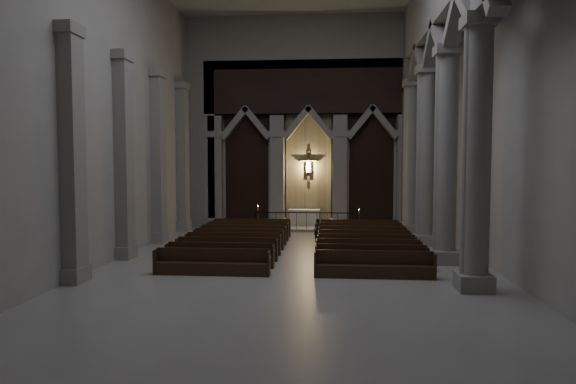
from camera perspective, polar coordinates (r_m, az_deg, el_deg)
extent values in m
plane|color=#989590|center=(18.33, 0.70, -8.57)|extent=(24.00, 24.00, 0.00)
cube|color=#A3A098|center=(29.98, 2.33, 7.66)|extent=(14.00, 0.10, 12.00)
cube|color=#A3A098|center=(19.80, -20.23, 9.57)|extent=(0.10, 24.00, 12.00)
cube|color=#A3A098|center=(18.90, 22.74, 9.81)|extent=(0.10, 24.00, 12.00)
cube|color=gray|center=(30.12, -8.05, 2.28)|extent=(0.80, 0.50, 6.40)
cube|color=gray|center=(30.33, -8.00, -3.30)|extent=(1.05, 0.70, 0.50)
cube|color=gray|center=(30.15, -8.09, 6.37)|extent=(1.00, 0.65, 0.35)
cube|color=gray|center=(29.54, -1.22, 2.29)|extent=(0.80, 0.50, 6.40)
cube|color=gray|center=(29.75, -1.21, -3.40)|extent=(1.05, 0.70, 0.50)
cube|color=gray|center=(29.57, -1.23, 6.46)|extent=(1.00, 0.65, 0.35)
cube|color=gray|center=(29.39, 5.78, 2.27)|extent=(0.80, 0.50, 6.40)
cube|color=gray|center=(29.60, 5.75, -3.45)|extent=(1.05, 0.70, 0.50)
cube|color=gray|center=(29.42, 5.81, 6.46)|extent=(1.00, 0.65, 0.35)
cube|color=gray|center=(29.67, 12.76, 2.21)|extent=(0.80, 0.50, 6.40)
cube|color=gray|center=(29.88, 12.68, -3.45)|extent=(1.05, 0.70, 0.50)
cube|color=gray|center=(29.71, 12.81, 6.36)|extent=(1.00, 0.65, 0.35)
cube|color=black|center=(30.12, -4.57, 2.87)|extent=(2.60, 0.15, 7.00)
cube|color=#968760|center=(29.75, 2.30, 2.88)|extent=(2.60, 0.15, 7.00)
cube|color=black|center=(29.82, 9.24, 2.83)|extent=(2.60, 0.15, 7.00)
cube|color=black|center=(29.69, 2.30, 11.58)|extent=(12.00, 0.50, 3.00)
cube|color=gray|center=(30.31, -9.55, 4.73)|extent=(1.60, 0.50, 9.00)
cube|color=gray|center=(29.80, 14.32, 4.69)|extent=(1.60, 0.50, 9.00)
cube|color=gray|center=(30.14, 2.31, 16.29)|extent=(14.00, 0.50, 3.00)
plane|color=#E2CD65|center=(29.72, 2.30, 2.87)|extent=(1.50, 0.00, 1.50)
cube|color=#4E3A1B|center=(29.63, 2.29, 2.87)|extent=(0.13, 0.08, 1.80)
cube|color=#4E3A1B|center=(29.63, 2.29, 3.55)|extent=(1.10, 0.08, 0.13)
cube|color=tan|center=(29.57, 2.29, 2.77)|extent=(0.26, 0.10, 0.60)
sphere|color=tan|center=(29.57, 2.29, 3.55)|extent=(0.17, 0.17, 0.17)
cylinder|color=tan|center=(29.58, 1.79, 3.49)|extent=(0.45, 0.08, 0.08)
cylinder|color=tan|center=(29.56, 2.79, 3.49)|extent=(0.45, 0.08, 0.08)
cube|color=gray|center=(27.94, 13.45, -3.95)|extent=(1.00, 1.00, 0.50)
cylinder|color=gray|center=(27.70, 13.56, 3.76)|extent=(0.70, 0.70, 7.50)
cube|color=gray|center=(27.99, 13.68, 11.67)|extent=(0.95, 0.95, 0.35)
cube|color=gray|center=(24.03, 14.90, -5.18)|extent=(1.00, 1.00, 0.50)
cylinder|color=gray|center=(23.76, 15.05, 3.79)|extent=(0.70, 0.70, 7.50)
cube|color=gray|center=(24.09, 15.20, 12.99)|extent=(0.95, 0.95, 0.35)
cube|color=gray|center=(20.16, 16.93, -6.89)|extent=(1.00, 1.00, 0.50)
cylinder|color=gray|center=(19.84, 17.12, 3.83)|extent=(0.70, 0.70, 7.50)
cube|color=gray|center=(20.24, 17.33, 14.80)|extent=(0.95, 0.95, 0.35)
cube|color=gray|center=(16.35, 19.93, -9.37)|extent=(1.00, 1.00, 0.50)
cylinder|color=gray|center=(15.95, 20.21, 3.88)|extent=(0.70, 0.70, 7.50)
cube|color=gray|center=(16.45, 20.51, 17.41)|extent=(0.95, 0.95, 0.35)
cube|color=gray|center=(29.59, 13.01, 4.91)|extent=(0.55, 1.20, 9.20)
cube|color=gray|center=(28.74, -11.52, -3.71)|extent=(0.60, 1.00, 0.50)
cube|color=gray|center=(28.52, -11.61, 3.78)|extent=(0.50, 0.80, 7.50)
cube|color=gray|center=(28.80, -11.71, 11.46)|extent=(0.60, 1.00, 0.35)
cube|color=gray|center=(24.97, -14.09, -4.84)|extent=(0.60, 1.00, 0.50)
cube|color=gray|center=(24.71, -14.22, 3.79)|extent=(0.50, 0.80, 7.50)
cube|color=gray|center=(25.03, -14.35, 12.64)|extent=(0.60, 1.00, 0.35)
cube|color=gray|center=(21.27, -17.57, -6.36)|extent=(0.60, 1.00, 0.50)
cube|color=gray|center=(20.96, -17.77, 3.80)|extent=(0.50, 0.80, 7.50)
cube|color=gray|center=(21.34, -17.97, 14.19)|extent=(0.60, 1.00, 0.35)
cube|color=gray|center=(17.70, -22.53, -8.45)|extent=(0.60, 1.00, 0.50)
cube|color=gray|center=(17.33, -22.83, 3.78)|extent=(0.50, 0.80, 7.50)
cube|color=gray|center=(17.79, -23.14, 16.27)|extent=(0.60, 1.00, 0.35)
cube|color=gray|center=(28.75, 2.18, -4.00)|extent=(8.50, 2.60, 0.15)
cube|color=beige|center=(29.27, 1.82, -2.86)|extent=(1.63, 0.63, 0.86)
cube|color=white|center=(29.22, 1.82, -1.99)|extent=(1.76, 0.71, 0.04)
cube|color=black|center=(27.49, 2.08, -2.31)|extent=(5.50, 0.05, 0.05)
cube|color=black|center=(27.80, -3.60, -3.27)|extent=(0.09, 0.09, 1.10)
cube|color=black|center=(27.55, 7.81, -3.36)|extent=(0.09, 0.09, 1.10)
cylinder|color=black|center=(27.73, -2.48, -3.35)|extent=(0.02, 0.02, 1.01)
cylinder|color=black|center=(27.67, -1.34, -3.37)|extent=(0.02, 0.02, 1.01)
cylinder|color=black|center=(27.62, -0.21, -3.38)|extent=(0.02, 0.02, 1.01)
cylinder|color=black|center=(27.58, 0.93, -3.39)|extent=(0.02, 0.02, 1.01)
cylinder|color=black|center=(27.55, 2.08, -3.40)|extent=(0.02, 0.02, 1.01)
cylinder|color=black|center=(27.53, 3.22, -3.41)|extent=(0.02, 0.02, 1.01)
cylinder|color=black|center=(27.52, 4.37, -3.41)|extent=(0.02, 0.02, 1.01)
cylinder|color=black|center=(27.52, 5.52, -3.42)|extent=(0.02, 0.02, 1.01)
cylinder|color=black|center=(27.53, 6.66, -3.42)|extent=(0.02, 0.02, 1.01)
cylinder|color=olive|center=(27.94, -3.36, -4.32)|extent=(0.24, 0.24, 0.05)
cylinder|color=olive|center=(27.87, -3.36, -3.18)|extent=(0.04, 0.04, 1.13)
cylinder|color=olive|center=(27.81, -3.37, -2.02)|extent=(0.12, 0.12, 0.02)
cylinder|color=beige|center=(27.80, -3.37, -1.81)|extent=(0.05, 0.05, 0.20)
sphere|color=#FFA759|center=(27.79, -3.37, -1.57)|extent=(0.04, 0.04, 0.04)
cylinder|color=olive|center=(27.44, 7.86, -4.50)|extent=(0.21, 0.21, 0.04)
cylinder|color=olive|center=(27.37, 7.87, -3.44)|extent=(0.03, 0.03, 1.03)
cylinder|color=olive|center=(27.32, 7.88, -2.37)|extent=(0.11, 0.11, 0.02)
cylinder|color=beige|center=(27.31, 7.88, -2.17)|extent=(0.04, 0.04, 0.18)
sphere|color=#FFA759|center=(27.30, 7.89, -1.95)|extent=(0.04, 0.04, 0.04)
cube|color=black|center=(26.11, -4.05, -4.47)|extent=(3.87, 0.37, 0.42)
cube|color=black|center=(26.22, -4.00, -3.47)|extent=(3.87, 0.06, 0.46)
cube|color=black|center=(26.44, -8.22, -3.95)|extent=(0.06, 0.42, 0.83)
cube|color=black|center=(25.86, 0.20, -4.08)|extent=(0.06, 0.42, 0.83)
cube|color=black|center=(25.85, 7.90, -4.58)|extent=(3.87, 0.37, 0.42)
cube|color=black|center=(25.97, 7.89, -3.57)|extent=(3.87, 0.06, 0.46)
cube|color=black|center=(25.79, 3.59, -4.11)|extent=(0.06, 0.42, 0.83)
cube|color=black|center=(26.00, 12.18, -4.12)|extent=(0.06, 0.42, 0.83)
cube|color=black|center=(24.88, -4.49, -4.88)|extent=(3.87, 0.37, 0.42)
cube|color=black|center=(24.99, -4.43, -3.82)|extent=(3.87, 0.06, 0.46)
cube|color=black|center=(25.23, -8.86, -4.31)|extent=(0.06, 0.42, 0.83)
cube|color=black|center=(24.62, -0.03, -4.47)|extent=(0.06, 0.42, 0.83)
cube|color=black|center=(24.61, 8.07, -4.99)|extent=(3.87, 0.37, 0.42)
cube|color=black|center=(24.72, 8.05, -3.93)|extent=(3.87, 0.06, 0.46)
cube|color=black|center=(24.54, 3.54, -4.50)|extent=(0.06, 0.42, 0.83)
cube|color=black|center=(24.77, 12.56, -4.50)|extent=(0.06, 0.42, 0.83)
cube|color=black|center=(23.65, -4.98, -5.32)|extent=(3.87, 0.37, 0.42)
cube|color=black|center=(23.76, -4.92, -4.21)|extent=(3.87, 0.06, 0.46)
cube|color=black|center=(24.02, -9.56, -4.72)|extent=(0.06, 0.42, 0.83)
cube|color=black|center=(23.37, -0.28, -4.90)|extent=(0.06, 0.42, 0.83)
cube|color=black|center=(23.37, 8.25, -5.45)|extent=(3.87, 0.37, 0.42)
cube|color=black|center=(23.47, 8.23, -4.33)|extent=(3.87, 0.06, 0.46)
cube|color=black|center=(23.29, 3.47, -4.93)|extent=(0.06, 0.42, 0.83)
cube|color=black|center=(23.53, 12.98, -4.93)|extent=(0.06, 0.42, 0.83)
cube|color=black|center=(22.43, -5.53, -5.81)|extent=(3.87, 0.37, 0.42)
cube|color=black|center=(22.53, -5.45, -4.64)|extent=(3.87, 0.06, 0.46)
cube|color=black|center=(22.82, -10.34, -5.16)|extent=(0.06, 0.42, 0.83)
cube|color=black|center=(22.14, -0.57, -5.37)|extent=(0.06, 0.42, 0.83)
cube|color=black|center=(22.12, 8.45, -5.96)|extent=(3.87, 0.37, 0.42)
cube|color=black|center=(22.23, 8.43, -4.77)|extent=(3.87, 0.06, 0.46)
cube|color=black|center=(22.05, 3.40, -5.41)|extent=(0.06, 0.42, 0.83)
cube|color=black|center=(22.30, 13.45, -5.40)|extent=(0.06, 0.42, 0.83)
cube|color=black|center=(21.21, -6.13, -6.36)|extent=(3.87, 0.37, 0.42)
cube|color=black|center=(21.31, -6.05, -5.11)|extent=(3.87, 0.06, 0.46)
cube|color=black|center=(21.62, -11.21, -5.66)|extent=(0.06, 0.42, 0.83)
cube|color=black|center=(20.90, -0.88, -5.91)|extent=(0.06, 0.42, 0.83)
cube|color=black|center=(20.89, 8.68, -6.53)|extent=(3.87, 0.37, 0.42)
cube|color=black|center=(20.99, 8.65, -5.27)|extent=(3.87, 0.06, 0.46)
cube|color=black|center=(20.81, 3.32, -5.95)|extent=(0.06, 0.42, 0.83)
cube|color=black|center=(21.08, 13.97, -5.93)|extent=(0.06, 0.42, 0.83)
cube|color=black|center=(19.99, -6.82, -6.97)|extent=(3.87, 0.37, 0.42)
cube|color=black|center=(20.09, -6.72, -5.65)|extent=(3.87, 0.06, 0.46)
cube|color=black|center=(20.43, -12.18, -6.21)|extent=(0.06, 0.42, 0.83)
cube|color=black|center=(19.66, -1.24, -6.51)|extent=(0.06, 0.42, 0.83)
cube|color=black|center=(19.65, 8.93, -7.17)|extent=(3.87, 0.37, 0.42)
cube|color=black|center=(19.75, 8.91, -5.83)|extent=(3.87, 0.06, 0.46)
cube|color=black|center=(19.57, 3.23, -6.56)|extent=(0.06, 0.42, 0.83)
cube|color=black|center=(19.85, 14.56, -6.52)|extent=(0.06, 0.42, 0.83)
cube|color=black|center=(18.78, -7.59, -7.66)|extent=(3.87, 0.37, 0.42)
cube|color=black|center=(18.87, -7.49, -6.25)|extent=(3.87, 0.06, 0.46)
cube|color=black|center=(19.24, -13.28, -6.82)|extent=(0.06, 0.42, 0.83)
cube|color=black|center=(18.43, -1.65, -7.19)|extent=(0.06, 0.42, 0.83)
cube|color=black|center=(18.42, 9.22, -7.90)|extent=(3.87, 0.37, 0.42)
cube|color=black|center=(18.51, 9.19, -6.46)|extent=(3.87, 0.06, 0.46)
cube|color=black|center=(18.33, 3.13, -7.25)|extent=(0.06, 0.42, 0.83)
cube|color=black|center=(18.63, 15.22, -7.19)|extent=(0.06, 0.42, 0.83)
cube|color=black|center=(17.58, -8.47, -8.44)|extent=(3.87, 0.37, 0.42)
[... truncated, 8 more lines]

